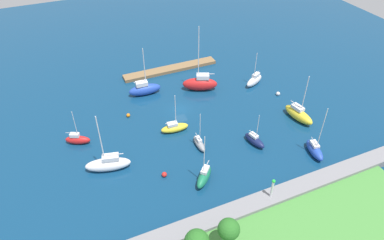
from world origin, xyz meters
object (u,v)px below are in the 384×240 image
at_px(sailboat_green_lone_north, 204,176).
at_px(sailboat_red_far_south, 200,83).
at_px(mooring_buoy_red, 164,174).
at_px(sailboat_yellow_near_pier, 299,114).
at_px(sailboat_blue_far_north, 315,150).
at_px(sailboat_navy_inner_mooring, 255,140).
at_px(harbor_beacon, 272,187).
at_px(sailboat_gray_by_breakwater, 199,143).
at_px(mooring_buoy_orange, 128,115).
at_px(sailboat_white_center_basin, 254,80).
at_px(mooring_buoy_white, 278,94).
at_px(pier_dock, 170,69).
at_px(park_tree_east, 229,229).
at_px(sailboat_yellow_east_end, 174,128).
at_px(sailboat_red_mid_basin, 78,139).
at_px(sailboat_white_lone_south, 108,164).
at_px(sailboat_blue_along_channel, 145,89).

bearing_deg(sailboat_green_lone_north, sailboat_red_far_south, -158.29).
bearing_deg(mooring_buoy_red, sailboat_red_far_south, -127.31).
bearing_deg(sailboat_red_far_south, sailboat_yellow_near_pier, 151.18).
bearing_deg(sailboat_blue_far_north, sailboat_navy_inner_mooring, -116.04).
distance_m(harbor_beacon, sailboat_gray_by_breakwater, 17.33).
distance_m(sailboat_navy_inner_mooring, mooring_buoy_orange, 26.56).
bearing_deg(sailboat_yellow_near_pier, harbor_beacon, -57.07).
distance_m(harbor_beacon, sailboat_white_center_basin, 35.08).
distance_m(sailboat_white_center_basin, mooring_buoy_white, 6.70).
relative_size(harbor_beacon, sailboat_blue_far_north, 0.35).
bearing_deg(sailboat_navy_inner_mooring, mooring_buoy_white, 118.19).
distance_m(sailboat_navy_inner_mooring, sailboat_blue_far_north, 10.94).
bearing_deg(pier_dock, mooring_buoy_white, 132.31).
bearing_deg(sailboat_red_far_south, sailboat_gray_by_breakwater, 88.71).
relative_size(park_tree_east, sailboat_yellow_east_end, 0.64).
height_order(sailboat_navy_inner_mooring, sailboat_gray_by_breakwater, sailboat_gray_by_breakwater).
distance_m(sailboat_red_far_south, mooring_buoy_red, 27.98).
relative_size(park_tree_east, sailboat_gray_by_breakwater, 0.69).
bearing_deg(harbor_beacon, sailboat_yellow_east_end, -71.71).
bearing_deg(sailboat_red_mid_basin, sailboat_white_center_basin, 31.92).
distance_m(sailboat_white_lone_south, mooring_buoy_white, 41.19).
height_order(sailboat_red_mid_basin, sailboat_blue_far_north, sailboat_blue_far_north).
bearing_deg(sailboat_white_lone_south, sailboat_green_lone_north, 161.12).
bearing_deg(sailboat_red_mid_basin, mooring_buoy_white, 23.62).
relative_size(sailboat_red_mid_basin, sailboat_white_lone_south, 0.64).
xyz_separation_m(harbor_beacon, sailboat_blue_along_channel, (8.82, -37.42, -2.19)).
xyz_separation_m(harbor_beacon, sailboat_red_far_south, (-3.48, -34.10, -1.88)).
bearing_deg(harbor_beacon, mooring_buoy_orange, -64.55).
bearing_deg(sailboat_navy_inner_mooring, sailboat_yellow_near_pier, 90.44).
xyz_separation_m(sailboat_blue_along_channel, sailboat_blue_far_north, (-22.53, 31.29, -0.40)).
bearing_deg(sailboat_red_mid_basin, sailboat_red_far_south, 40.42).
distance_m(sailboat_red_far_south, sailboat_red_mid_basin, 30.06).
relative_size(sailboat_white_center_basin, sailboat_green_lone_north, 0.83).
bearing_deg(sailboat_white_lone_south, sailboat_yellow_east_end, -146.30).
bearing_deg(mooring_buoy_white, sailboat_blue_along_channel, -24.48).
bearing_deg(sailboat_red_mid_basin, pier_dock, 61.40).
height_order(mooring_buoy_white, mooring_buoy_orange, mooring_buoy_white).
bearing_deg(sailboat_yellow_east_end, park_tree_east, -91.25).
distance_m(sailboat_yellow_east_end, mooring_buoy_white, 26.28).
relative_size(sailboat_red_mid_basin, mooring_buoy_white, 8.57).
xyz_separation_m(pier_dock, sailboat_white_lone_south, (22.08, 27.73, 0.93)).
height_order(sailboat_white_center_basin, sailboat_navy_inner_mooring, sailboat_white_center_basin).
distance_m(harbor_beacon, sailboat_yellow_east_end, 23.82).
bearing_deg(sailboat_white_lone_south, sailboat_navy_inner_mooring, -175.37).
xyz_separation_m(pier_dock, park_tree_east, (10.49, 49.70, 4.27)).
height_order(sailboat_green_lone_north, sailboat_blue_far_north, sailboat_blue_far_north).
distance_m(park_tree_east, sailboat_white_lone_south, 25.07).
height_order(harbor_beacon, mooring_buoy_red, harbor_beacon).
bearing_deg(sailboat_blue_along_channel, sailboat_red_far_south, -11.59).
distance_m(sailboat_red_far_south, sailboat_green_lone_north, 28.18).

